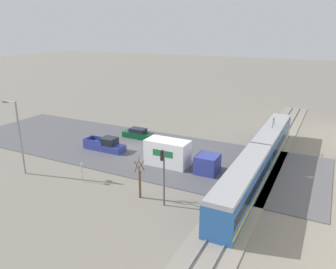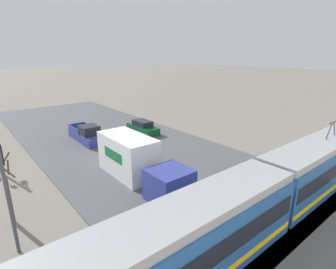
{
  "view_description": "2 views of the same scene",
  "coord_description": "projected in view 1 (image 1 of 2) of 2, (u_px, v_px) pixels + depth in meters",
  "views": [
    {
      "loc": [
        35.5,
        24.12,
        15.68
      ],
      "look_at": [
        1.53,
        6.79,
        3.4
      ],
      "focal_mm": 35.0,
      "sensor_mm": 36.0,
      "label": 1
    },
    {
      "loc": [
        12.51,
        24.12,
        9.19
      ],
      "look_at": [
        -1.38,
        7.07,
        2.36
      ],
      "focal_mm": 28.0,
      "sensor_mm": 36.0,
      "label": 2
    }
  ],
  "objects": [
    {
      "name": "ground_plane",
      "position": [
        129.0,
        148.0,
        45.34
      ],
      "size": [
        320.0,
        320.0,
        0.0
      ],
      "primitive_type": "plane",
      "color": "slate"
    },
    {
      "name": "road_surface",
      "position": [
        129.0,
        148.0,
        45.33
      ],
      "size": [
        16.2,
        50.78,
        0.08
      ],
      "color": "#4C4C51",
      "rests_on": "ground"
    },
    {
      "name": "rail_bed",
      "position": [
        258.0,
        172.0,
        37.68
      ],
      "size": [
        72.11,
        4.4,
        0.22
      ],
      "color": "gray",
      "rests_on": "ground"
    },
    {
      "name": "light_rail_tram",
      "position": [
        259.0,
        158.0,
        37.19
      ],
      "size": [
        30.08,
        2.69,
        4.53
      ],
      "color": "#235193",
      "rests_on": "ground"
    },
    {
      "name": "box_truck",
      "position": [
        177.0,
        155.0,
        38.61
      ],
      "size": [
        2.57,
        8.9,
        3.1
      ],
      "color": "navy",
      "rests_on": "ground"
    },
    {
      "name": "pickup_truck",
      "position": [
        105.0,
        145.0,
        44.24
      ],
      "size": [
        1.95,
        5.83,
        1.84
      ],
      "color": "navy",
      "rests_on": "ground"
    },
    {
      "name": "sedan_car_0",
      "position": [
        138.0,
        134.0,
        49.21
      ],
      "size": [
        1.73,
        4.67,
        1.47
      ],
      "rotation": [
        0.0,
        0.0,
        3.14
      ],
      "color": "#0C4723",
      "rests_on": "ground"
    },
    {
      "name": "traffic_light_pole",
      "position": [
        163.0,
        171.0,
        29.56
      ],
      "size": [
        0.28,
        0.47,
        5.44
      ],
      "color": "#47474C",
      "rests_on": "ground"
    },
    {
      "name": "street_tree",
      "position": [
        140.0,
        180.0,
        31.44
      ],
      "size": [
        0.98,
        0.82,
        4.11
      ],
      "color": "brown",
      "rests_on": "ground"
    },
    {
      "name": "street_lamp_near_crossing",
      "position": [
        18.0,
        133.0,
        35.96
      ],
      "size": [
        0.36,
        1.95,
        8.37
      ],
      "color": "gray",
      "rests_on": "ground"
    },
    {
      "name": "no_parking_sign",
      "position": [
        82.0,
        170.0,
        34.91
      ],
      "size": [
        0.32,
        0.08,
        2.22
      ],
      "color": "gray",
      "rests_on": "ground"
    }
  ]
}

